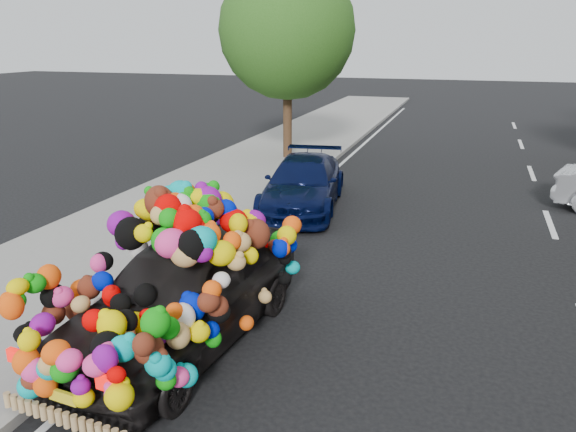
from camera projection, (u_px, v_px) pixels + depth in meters
name	position (u px, v px, depth m)	size (l,w,h in m)	color
ground	(328.00, 299.00, 8.51)	(100.00, 100.00, 0.00)	black
sidewalk	(89.00, 262.00, 9.78)	(4.00, 60.00, 0.12)	gray
kerb	(189.00, 276.00, 9.19)	(0.15, 60.00, 0.13)	gray
tree_near_sidewalk	(287.00, 30.00, 17.03)	(4.20, 4.20, 6.13)	#332114
plush_art_car	(182.00, 266.00, 7.05)	(2.42, 4.48, 2.05)	black
navy_sedan	(303.00, 184.00, 12.93)	(1.64, 4.02, 1.17)	black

